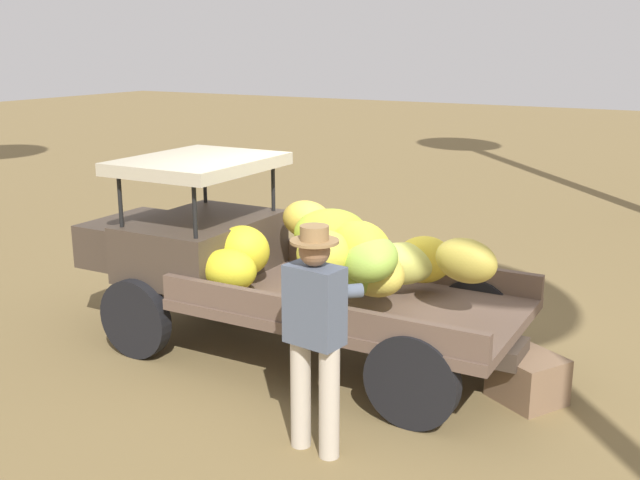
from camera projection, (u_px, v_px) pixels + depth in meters
ground_plane at (327, 347)px, 7.40m from camera, size 60.00×60.00×0.00m
truck at (278, 262)px, 7.08m from camera, size 4.51×1.82×1.82m
farmer at (315, 326)px, 5.28m from camera, size 0.52×0.48×1.70m
wooden_crate at (528, 378)px, 6.25m from camera, size 0.69×0.67×0.40m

